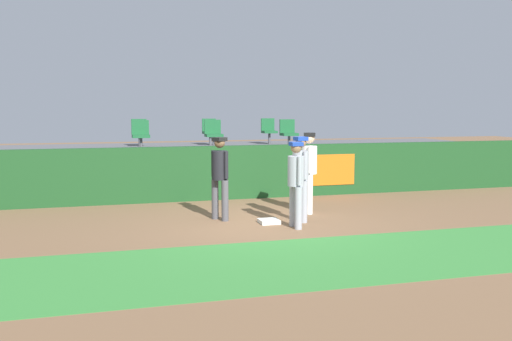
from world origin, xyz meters
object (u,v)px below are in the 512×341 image
Objects in this scene: seat_back_center at (210,130)px; seat_front_left at (141,134)px; seat_front_right at (288,132)px; seat_back_left at (139,131)px; player_runner_visitor at (296,178)px; player_umpire at (220,172)px; seat_front_center at (213,133)px; seat_back_right at (269,130)px; player_fielder_home at (309,167)px; first_base at (269,221)px; player_coach_visitor at (300,173)px.

seat_back_center is 1.00× the size of seat_front_left.
seat_back_left is at bearing 156.95° from seat_front_right.
player_runner_visitor is at bearing -86.97° from seat_back_center.
seat_back_center is at bearing 138.38° from seat_front_right.
player_umpire is 2.12× the size of seat_front_right.
seat_back_right is (2.21, 1.80, -0.00)m from seat_front_center.
player_fielder_home is at bearing 148.44° from player_runner_visitor.
seat_back_right is (1.97, -0.00, -0.00)m from seat_back_center.
first_base is 5.39m from seat_front_right.
first_base is 7.06m from seat_back_left.
seat_front_center reaches higher than player_umpire.
seat_back_right reaches higher than player_runner_visitor.
first_base is 0.48× the size of seat_back_right.
seat_front_center is 2.85m from seat_back_right.
seat_front_center reaches higher than player_fielder_home.
seat_front_center is 1.00× the size of seat_back_center.
player_coach_visitor is 2.14× the size of seat_front_center.
player_coach_visitor is 2.14× the size of seat_front_left.
seat_front_center is 1.00× the size of seat_back_right.
player_umpire is at bearing -133.01° from player_runner_visitor.
seat_front_right reaches higher than player_coach_visitor.
player_runner_visitor reaches higher than first_base.
seat_front_left is at bearing -154.58° from player_coach_visitor.
player_fielder_home is 3.96m from seat_front_right.
seat_back_right is (0.75, 5.63, 0.64)m from player_fielder_home.
seat_back_center and seat_back_right have the same top height.
player_coach_visitor is 1.01× the size of player_umpire.
player_umpire is (-1.61, 0.59, -0.01)m from player_coach_visitor.
seat_front_center is 1.00× the size of seat_front_right.
seat_front_left is at bearing -180.00° from seat_front_center.
player_runner_visitor is 2.05× the size of seat_back_left.
first_base is 6.71m from seat_back_center.
player_runner_visitor is at bearing -83.31° from seat_front_center.
seat_front_left reaches higher than player_fielder_home.
seat_front_center is 2.04m from seat_front_left.
seat_back_right is (2.89, 5.89, 0.67)m from player_umpire.
player_fielder_home is at bearing 141.04° from player_coach_visitor.
player_coach_visitor is at bearing -83.96° from seat_back_center.
player_runner_visitor is 2.05× the size of seat_front_left.
player_fielder_home is 1.00m from player_coach_visitor.
seat_back_left is at bearing -161.03° from player_runner_visitor.
seat_front_right is (4.31, -0.00, -0.00)m from seat_front_left.
seat_back_left is 1.80m from seat_front_left.
player_fielder_home is 2.19× the size of seat_back_right.
first_base is 0.22× the size of player_fielder_home.
seat_front_right is (2.04, 4.70, 1.66)m from first_base.
seat_front_center is at bearing -174.41° from player_runner_visitor.
seat_front_right is (1.65, 5.26, 0.70)m from player_runner_visitor.
player_umpire is at bearing -65.07° from player_fielder_home.
seat_front_center and seat_back_center have the same top height.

